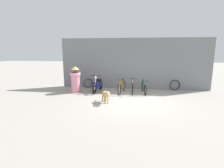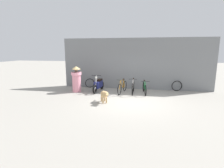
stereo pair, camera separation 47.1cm
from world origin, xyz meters
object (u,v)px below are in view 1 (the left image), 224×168
at_px(bicycle_2, 144,88).
at_px(spare_tire_right, 175,85).
at_px(person_in_robes, 75,79).
at_px(bicycle_1, 133,87).
at_px(motorcycle, 98,85).
at_px(bicycle_0, 122,87).
at_px(stray_dog, 106,95).
at_px(spare_tire_left, 88,83).

relative_size(bicycle_2, spare_tire_right, 2.48).
bearing_deg(person_in_robes, bicycle_1, 177.12).
relative_size(bicycle_2, motorcycle, 0.90).
bearing_deg(bicycle_0, stray_dog, -5.29).
height_order(bicycle_1, person_in_robes, person_in_robes).
distance_m(person_in_robes, spare_tire_right, 6.19).
bearing_deg(spare_tire_right, bicycle_0, -161.58).
bearing_deg(spare_tire_right, bicycle_2, -152.69).
bearing_deg(person_in_robes, stray_dog, 131.99).
xyz_separation_m(motorcycle, stray_dog, (0.89, -2.23, -0.01)).
bearing_deg(bicycle_0, person_in_robes, -74.94).
relative_size(bicycle_0, bicycle_2, 1.04).
bearing_deg(stray_dog, bicycle_0, 137.89).
height_order(bicycle_2, motorcycle, motorcycle).
xyz_separation_m(bicycle_2, spare_tire_left, (-3.66, 1.02, -0.02)).
xyz_separation_m(bicycle_1, person_in_robes, (-3.40, -0.22, 0.42)).
relative_size(bicycle_0, motorcycle, 0.94).
relative_size(bicycle_1, motorcycle, 0.93).
height_order(bicycle_2, person_in_robes, person_in_robes).
relative_size(bicycle_0, bicycle_1, 1.01).
xyz_separation_m(bicycle_1, spare_tire_right, (2.63, 1.09, -0.05)).
height_order(stray_dog, spare_tire_left, stray_dog).
distance_m(bicycle_0, spare_tire_right, 3.44).
bearing_deg(motorcycle, spare_tire_left, -133.67).
xyz_separation_m(bicycle_0, spare_tire_right, (3.26, 1.09, -0.02)).
distance_m(bicycle_0, stray_dog, 2.22).
distance_m(bicycle_2, person_in_robes, 4.10).
bearing_deg(bicycle_2, stray_dog, -47.23).
height_order(motorcycle, person_in_robes, person_in_robes).
xyz_separation_m(person_in_robes, spare_tire_right, (6.03, 1.32, -0.46)).
height_order(motorcycle, spare_tire_left, motorcycle).
bearing_deg(bicycle_0, spare_tire_left, -104.56).
bearing_deg(bicycle_2, bicycle_0, -93.53).
relative_size(bicycle_2, person_in_robes, 1.04).
distance_m(bicycle_0, motorcycle, 1.49).
bearing_deg(bicycle_2, spare_tire_right, 110.64).
relative_size(bicycle_1, bicycle_2, 1.03).
xyz_separation_m(bicycle_0, bicycle_1, (0.64, -0.01, 0.02)).
bearing_deg(spare_tire_right, spare_tire_left, 179.93).
bearing_deg(bicycle_0, bicycle_2, 103.42).
bearing_deg(bicycle_2, spare_tire_left, -112.29).
bearing_deg(spare_tire_right, motorcycle, -168.15).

